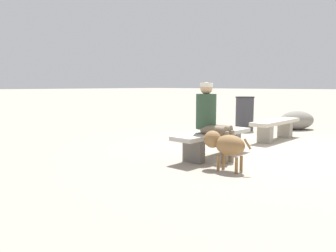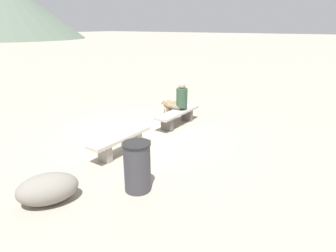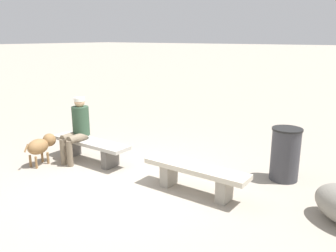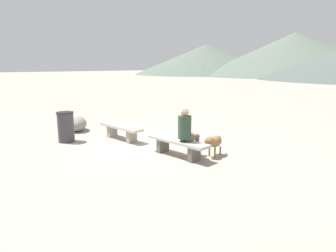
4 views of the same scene
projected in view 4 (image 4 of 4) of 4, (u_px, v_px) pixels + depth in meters
name	position (u px, v px, depth m)	size (l,w,h in m)	color
ground	(157.00, 146.00, 8.49)	(210.00, 210.00, 0.06)	#9E9384
bench_left	(121.00, 130.00, 9.00)	(1.72, 0.40, 0.45)	gray
bench_right	(178.00, 144.00, 7.34)	(1.79, 0.43, 0.43)	#605B56
seated_person	(187.00, 130.00, 7.17)	(0.35, 0.63, 1.26)	#2D4733
dog	(214.00, 142.00, 7.33)	(0.33, 0.72, 0.56)	olive
trash_bin	(66.00, 127.00, 8.72)	(0.50, 0.50, 0.91)	#38383D
boulder	(77.00, 124.00, 10.23)	(0.99, 0.63, 0.51)	gray
distant_peak_2	(294.00, 54.00, 64.73)	(42.32, 42.32, 9.46)	#566656
distant_peak_3	(206.00, 59.00, 76.26)	(37.42, 37.42, 7.68)	#566656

